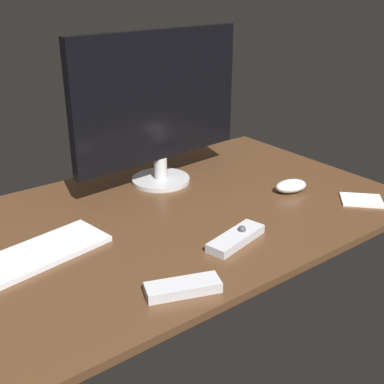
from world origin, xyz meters
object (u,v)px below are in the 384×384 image
at_px(monitor, 159,103).
at_px(keyboard, 26,259).
at_px(media_remote, 236,238).
at_px(notepad, 362,200).
at_px(tv_remote, 183,287).
at_px(computer_mouse, 291,186).

xyz_separation_m(monitor, keyboard, (-0.54, -0.22, -0.26)).
xyz_separation_m(keyboard, media_remote, (0.46, -0.23, 0.01)).
bearing_deg(notepad, tv_remote, -175.92).
bearing_deg(media_remote, notepad, -18.29).
bearing_deg(keyboard, computer_mouse, -16.11).
distance_m(keyboard, computer_mouse, 0.82).
bearing_deg(monitor, media_remote, -103.53).
relative_size(monitor, notepad, 5.11).
bearing_deg(keyboard, monitor, 13.18).
distance_m(computer_mouse, media_remote, 0.38).
distance_m(monitor, notepad, 0.69).
height_order(keyboard, media_remote, media_remote).
height_order(computer_mouse, notepad, computer_mouse).
bearing_deg(media_remote, computer_mouse, 7.97).
relative_size(keyboard, tv_remote, 2.49).
bearing_deg(computer_mouse, keyboard, -172.10).
height_order(computer_mouse, tv_remote, computer_mouse).
bearing_deg(computer_mouse, tv_remote, -144.04).
height_order(monitor, computer_mouse, monitor).
bearing_deg(monitor, keyboard, -161.76).
xyz_separation_m(media_remote, notepad, (0.47, -0.04, -0.01)).
relative_size(keyboard, media_remote, 2.13).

